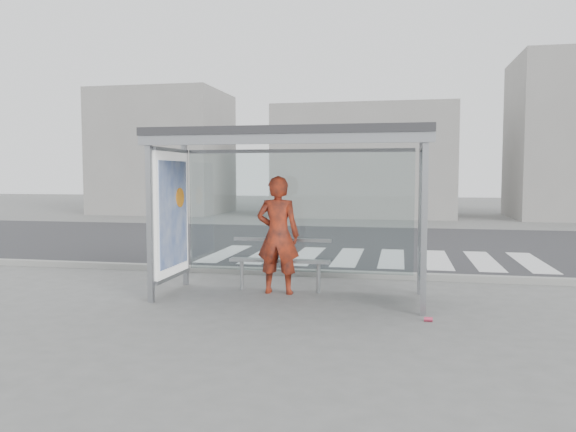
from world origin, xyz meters
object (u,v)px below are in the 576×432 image
Objects in this scene: bus_shelter at (267,171)px; bench at (280,260)px; person at (278,235)px; soda_can at (428,319)px.

bus_shelter is 1.54m from bench.
person is 17.18× the size of soda_can.
bus_shelter is 2.23× the size of person.
bench is at bearing 146.84° from soda_can.
bench is at bearing -87.21° from person.
soda_can is at bearing -33.16° from bench.
bus_shelter is 3.30m from soda_can.
bus_shelter is at bearing 156.02° from soda_can.
soda_can is at bearing -23.98° from bus_shelter.
person reaches higher than bench.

